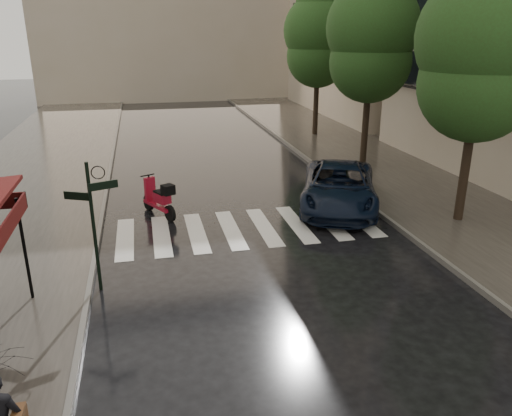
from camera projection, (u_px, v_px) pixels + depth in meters
name	position (u px, v px, depth m)	size (l,w,h in m)	color
ground	(158.00, 360.00, 9.27)	(120.00, 120.00, 0.00)	black
sidewalk_near	(27.00, 186.00, 19.31)	(6.00, 60.00, 0.12)	#38332D
sidewalk_far	(378.00, 165.00, 22.42)	(5.50, 60.00, 0.12)	#38332D
curb_near	(108.00, 181.00, 19.95)	(0.12, 60.00, 0.16)	#595651
curb_far	(319.00, 168.00, 21.82)	(0.12, 60.00, 0.16)	#595651
crosswalk	(247.00, 228.00, 15.40)	(7.85, 3.20, 0.01)	silver
signpost	(93.00, 217.00, 11.15)	(1.17, 0.29, 3.10)	black
tree_near	(483.00, 47.00, 14.08)	(3.80, 3.80, 7.99)	black
tree_mid	(372.00, 34.00, 20.39)	(3.80, 3.80, 8.34)	black
tree_far	(319.00, 36.00, 26.90)	(3.80, 3.80, 8.16)	black
scooter	(159.00, 199.00, 16.20)	(1.07, 1.75, 1.26)	black
parked_car	(339.00, 187.00, 17.01)	(2.43, 5.27, 1.47)	black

